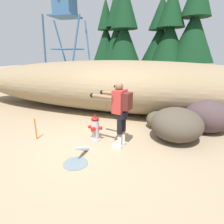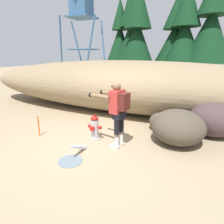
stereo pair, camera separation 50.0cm
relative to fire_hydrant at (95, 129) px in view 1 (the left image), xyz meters
The scene contains 17 objects.
ground_plane 0.47m from the fire_hydrant, 71.78° to the right, with size 56.00×56.00×0.04m, color #998466.
dirt_embankment 3.04m from the fire_hydrant, 88.12° to the left, with size 14.23×3.20×2.03m, color #897556.
fire_hydrant is the anchor object (origin of this frame).
hydrant_water_jet 0.83m from the fire_hydrant, 90.00° to the right, with size 0.54×1.34×0.65m.
utility_worker 1.02m from the fire_hydrant, 13.42° to the right, with size 1.03×0.66×1.65m.
boulder_large 2.21m from the fire_hydrant, 17.00° to the left, with size 1.38×1.39×0.90m, color #494034.
boulder_mid 3.36m from the fire_hydrant, 26.28° to the left, with size 1.36×1.13×0.98m, color #443537.
boulder_small 2.10m from the fire_hydrant, 41.00° to the left, with size 0.71×0.71×0.55m, color #484232.
boulder_outlier 2.60m from the fire_hydrant, 35.59° to the left, with size 0.68×0.60×0.47m, color #503832.
pine_tree_far_left 10.81m from the fire_hydrant, 106.18° to the left, with size 1.93×1.93×6.11m.
pine_tree_left 10.48m from the fire_hydrant, 101.25° to the left, with size 2.65×2.65×7.05m.
pine_tree_center 9.10m from the fire_hydrant, 97.79° to the left, with size 2.75×2.75×6.57m.
pine_tree_right 10.09m from the fire_hydrant, 83.31° to the left, with size 2.55×2.55×5.94m.
pine_tree_far_right 9.60m from the fire_hydrant, 79.03° to the left, with size 2.70×2.70×6.28m.
pine_tree_ridge_end 10.07m from the fire_hydrant, 70.67° to the left, with size 2.74×2.74×6.99m.
watchtower 15.20m from the fire_hydrant, 121.40° to the left, with size 3.95×3.95×8.33m.
survey_stake 1.64m from the fire_hydrant, 165.86° to the right, with size 0.04×0.04×0.60m, color #E55914.
Camera 1 is at (1.63, -4.02, 2.28)m, focal length 29.58 mm.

